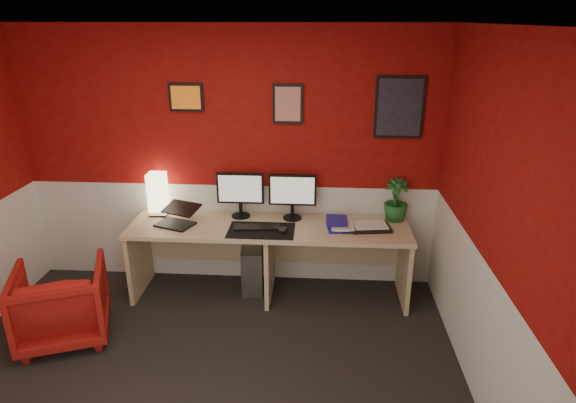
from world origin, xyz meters
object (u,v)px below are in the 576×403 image
object	(u,v)px
armchair	(62,303)
desk	(270,261)
monitor_left	(240,188)
monitor_right	(292,190)
potted_plant	(396,200)
shoji_lamp	(158,195)
pc_tower	(252,266)
laptop	(174,214)
zen_tray	(370,227)

from	to	relation	value
armchair	desk	bearing A→B (deg)	-175.52
monitor_left	monitor_right	size ratio (longest dim) A/B	1.00
potted_plant	armchair	xyz separation A→B (m)	(-2.83, -1.00, -0.61)
shoji_lamp	desk	bearing A→B (deg)	-10.72
potted_plant	armchair	bearing A→B (deg)	-160.55
monitor_right	potted_plant	world-z (taller)	monitor_right
monitor_right	pc_tower	xyz separation A→B (m)	(-0.39, -0.05, -0.80)
laptop	pc_tower	world-z (taller)	laptop
laptop	zen_tray	bearing A→B (deg)	22.08
zen_tray	potted_plant	size ratio (longest dim) A/B	0.86
potted_plant	armchair	world-z (taller)	potted_plant
desk	monitor_left	distance (m)	0.75
armchair	zen_tray	bearing A→B (deg)	175.94
laptop	potted_plant	bearing A→B (deg)	28.14
armchair	potted_plant	bearing A→B (deg)	178.67
laptop	zen_tray	xyz separation A→B (m)	(1.80, 0.04, -0.09)
monitor_left	pc_tower	bearing A→B (deg)	-30.33
shoji_lamp	monitor_left	size ratio (longest dim) A/B	0.69
shoji_lamp	potted_plant	world-z (taller)	potted_plant
desk	potted_plant	bearing A→B (deg)	10.58
monitor_right	pc_tower	world-z (taller)	monitor_right
desk	monitor_right	size ratio (longest dim) A/B	4.48
zen_tray	pc_tower	bearing A→B (deg)	172.49
shoji_lamp	potted_plant	xyz separation A→B (m)	(2.28, 0.01, 0.00)
shoji_lamp	monitor_left	world-z (taller)	monitor_left
monitor_left	armchair	xyz separation A→B (m)	(-1.36, -0.98, -0.70)
pc_tower	zen_tray	bearing A→B (deg)	-13.39
shoji_lamp	pc_tower	xyz separation A→B (m)	(0.91, -0.06, -0.70)
desk	shoji_lamp	size ratio (longest dim) A/B	6.50
desk	pc_tower	size ratio (longest dim) A/B	5.78
desk	pc_tower	bearing A→B (deg)	142.67
monitor_right	zen_tray	xyz separation A→B (m)	(0.72, -0.19, -0.28)
desk	monitor_left	bearing A→B (deg)	145.06
desk	potted_plant	world-z (taller)	potted_plant
monitor_left	zen_tray	size ratio (longest dim) A/B	1.66
zen_tray	pc_tower	size ratio (longest dim) A/B	0.78
desk	monitor_left	xyz separation A→B (m)	(-0.29, 0.21, 0.66)
laptop	monitor_right	size ratio (longest dim) A/B	0.57
desk	monitor_right	bearing A→B (deg)	42.47
zen_tray	pc_tower	xyz separation A→B (m)	(-1.12, 0.15, -0.52)
shoji_lamp	armchair	bearing A→B (deg)	-119.28
laptop	monitor_left	bearing A→B (deg)	44.22
monitor_left	shoji_lamp	bearing A→B (deg)	179.82
potted_plant	monitor_right	bearing A→B (deg)	-178.14
shoji_lamp	potted_plant	bearing A→B (deg)	0.30
desk	monitor_right	distance (m)	0.71
shoji_lamp	pc_tower	world-z (taller)	shoji_lamp
monitor_left	zen_tray	distance (m)	1.27
potted_plant	pc_tower	world-z (taller)	potted_plant
laptop	monitor_left	world-z (taller)	monitor_left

